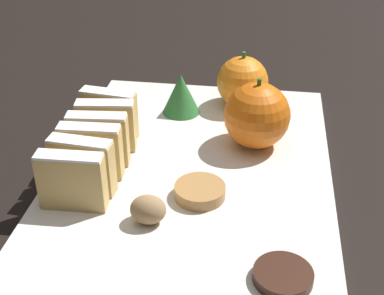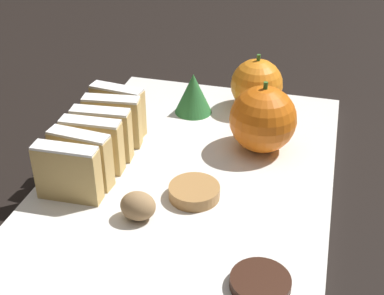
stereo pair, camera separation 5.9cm
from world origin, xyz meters
TOP-DOWN VIEW (x-y plane):
  - ground_plane at (0.00, 0.00)m, footprint 6.00×6.00m
  - serving_platter at (0.00, 0.00)m, footprint 0.31×0.45m
  - stollen_slice_front at (-0.11, -0.08)m, footprint 0.07×0.02m
  - stollen_slice_second at (-0.11, -0.05)m, footprint 0.07×0.03m
  - stollen_slice_third at (-0.11, -0.03)m, footprint 0.07×0.02m
  - stollen_slice_fourth at (-0.11, 0.00)m, footprint 0.07×0.03m
  - stollen_slice_fifth at (-0.11, 0.03)m, footprint 0.07×0.03m
  - stollen_slice_sixth at (-0.11, 0.06)m, footprint 0.07×0.03m
  - orange_near at (0.07, 0.07)m, footprint 0.08×0.08m
  - orange_far at (0.05, 0.17)m, footprint 0.07×0.07m
  - walnut at (-0.03, -0.10)m, footprint 0.04×0.03m
  - chocolate_cookie at (0.10, -0.16)m, footprint 0.05×0.05m
  - gingerbread_cookie at (0.02, -0.05)m, footprint 0.05×0.05m
  - evergreen_sprig at (-0.03, 0.14)m, footprint 0.05×0.05m

SIDE VIEW (x-z plane):
  - ground_plane at x=0.00m, z-range 0.00..0.00m
  - serving_platter at x=0.00m, z-range 0.00..0.01m
  - chocolate_cookie at x=0.10m, z-range 0.01..0.02m
  - gingerbread_cookie at x=0.02m, z-range 0.01..0.03m
  - walnut at x=-0.03m, z-range 0.01..0.04m
  - evergreen_sprig at x=-0.03m, z-range 0.01..0.07m
  - stollen_slice_front at x=-0.11m, z-range 0.01..0.07m
  - stollen_slice_second at x=-0.11m, z-range 0.01..0.07m
  - stollen_slice_third at x=-0.11m, z-range 0.01..0.07m
  - stollen_slice_fourth at x=-0.11m, z-range 0.01..0.07m
  - stollen_slice_fifth at x=-0.11m, z-range 0.01..0.07m
  - stollen_slice_sixth at x=-0.11m, z-range 0.01..0.07m
  - orange_far at x=0.05m, z-range 0.01..0.09m
  - orange_near at x=0.07m, z-range 0.01..0.10m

